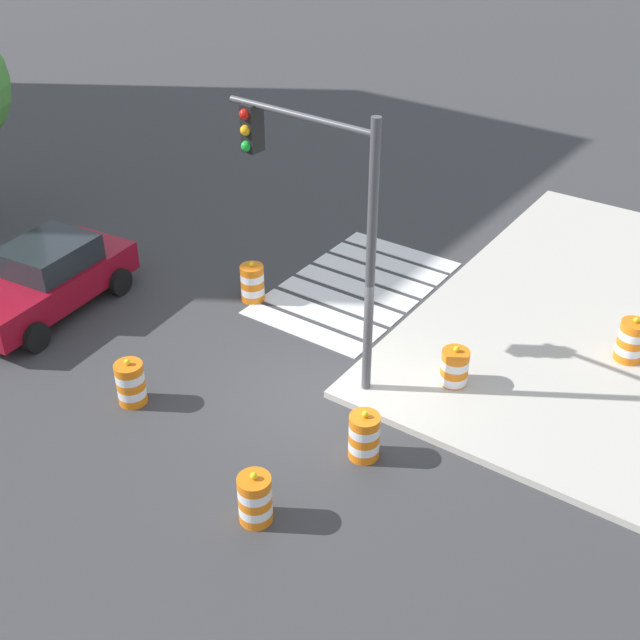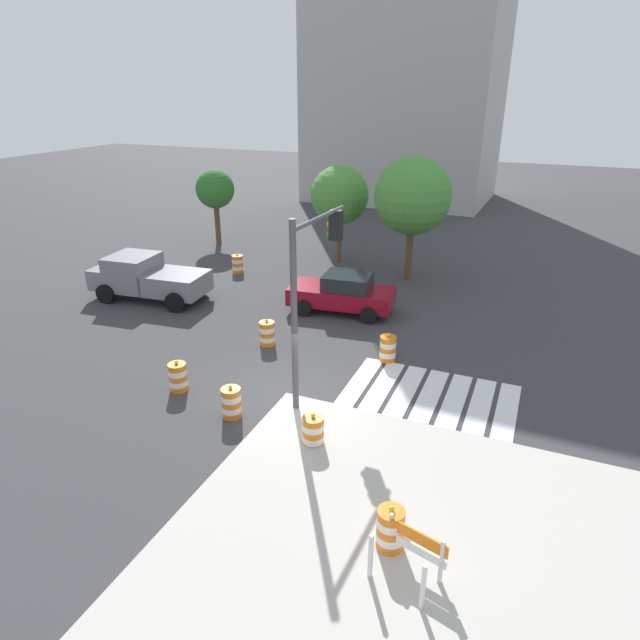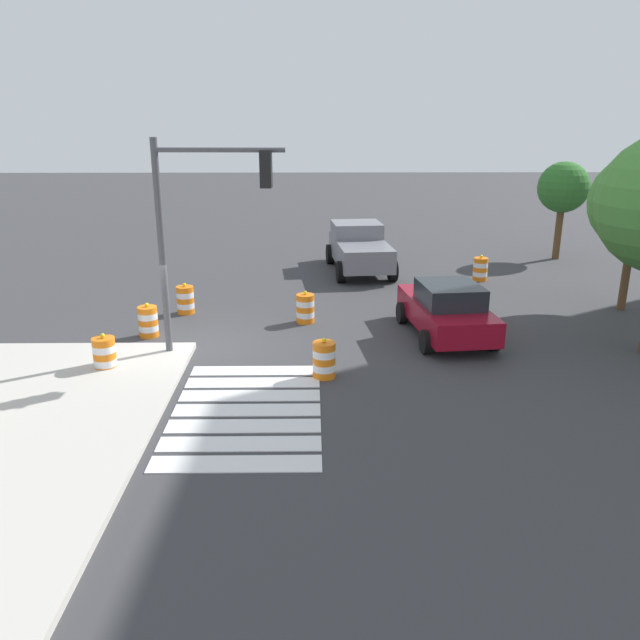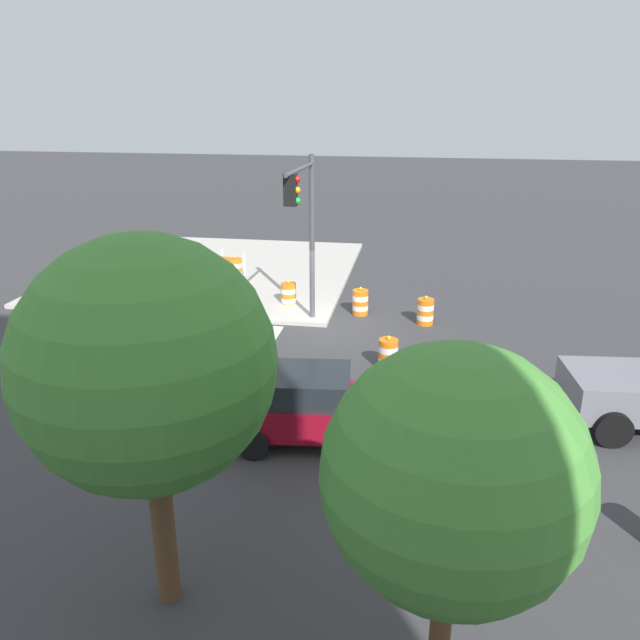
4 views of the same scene
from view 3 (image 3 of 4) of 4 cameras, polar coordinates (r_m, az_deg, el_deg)
The scene contains 13 objects.
ground_plane at distance 17.86m, azimuth -11.14°, elevation -2.46°, with size 120.00×120.00×0.00m, color #38383A.
crosswalk_stripes at distance 13.95m, azimuth -6.62°, elevation -8.11°, with size 5.10×3.20×0.02m.
sports_car at distance 18.54m, azimuth 11.39°, elevation 0.93°, with size 4.47×2.48×1.63m.
pickup_truck at distance 26.44m, azimuth 3.50°, elevation 6.60°, with size 5.31×2.73×1.92m.
traffic_barrel_near_corner at distance 16.61m, azimuth -18.91°, elevation -3.01°, with size 0.56×0.56×1.02m.
traffic_barrel_crosswalk_end at distance 18.95m, azimuth -15.29°, elevation -0.13°, with size 0.56×0.56×1.02m.
traffic_barrel_median_near at distance 19.56m, azimuth -1.34°, elevation 1.06°, with size 0.56×0.56×1.02m.
traffic_barrel_median_far at distance 20.95m, azimuth -12.09°, elevation 1.80°, with size 0.56×0.56×1.02m.
traffic_barrel_far_curb at distance 25.53m, azimuth 14.31°, elevation 4.49°, with size 0.56×0.56×1.02m.
traffic_barrel_lane_center at distance 15.41m, azimuth 0.38°, elevation -3.62°, with size 0.56×0.56×1.02m.
traffic_light_pole at distance 16.22m, azimuth -10.46°, elevation 9.81°, with size 0.48×3.29×5.50m.
street_tree_streetside_near at distance 30.24m, azimuth 21.17°, elevation 11.07°, with size 2.22×2.22×4.32m.
street_tree_streetside_far at distance 22.63m, azimuth 26.75°, elevation 9.46°, with size 2.98×2.98×5.04m.
Camera 3 is at (16.49, 3.22, 6.07)m, focal length 35.36 mm.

